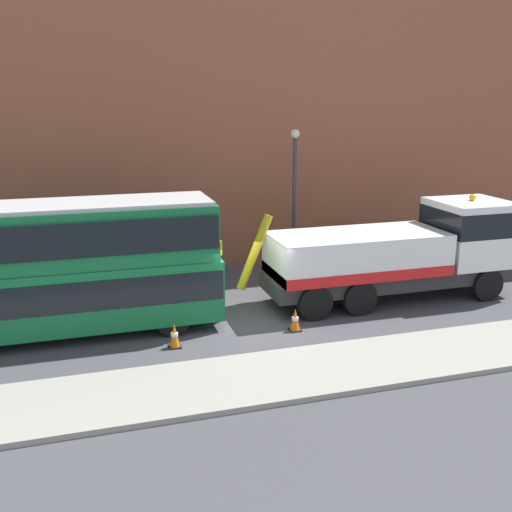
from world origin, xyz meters
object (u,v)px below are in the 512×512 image
at_px(double_decker_bus, 33,266).
at_px(street_lamp, 294,189).
at_px(traffic_cone_near_bus, 174,336).
at_px(traffic_cone_midway, 295,320).
at_px(recovery_tow_truck, 402,251).

xyz_separation_m(double_decker_bus, street_lamp, (9.77, 4.29, 1.24)).
relative_size(double_decker_bus, street_lamp, 1.90).
xyz_separation_m(double_decker_bus, traffic_cone_near_bus, (3.80, -1.98, -1.89)).
relative_size(double_decker_bus, traffic_cone_midway, 15.35).
height_order(double_decker_bus, traffic_cone_near_bus, double_decker_bus).
bearing_deg(street_lamp, recovery_tow_truck, -59.47).
distance_m(traffic_cone_near_bus, traffic_cone_midway, 3.80).
bearing_deg(street_lamp, double_decker_bus, -156.32).
bearing_deg(double_decker_bus, recovery_tow_truck, 0.03).
relative_size(traffic_cone_midway, street_lamp, 0.12).
xyz_separation_m(recovery_tow_truck, street_lamp, (-2.53, 4.29, 1.71)).
xyz_separation_m(traffic_cone_midway, street_lamp, (2.19, 6.09, 3.13)).
bearing_deg(traffic_cone_midway, street_lamp, 70.25).
bearing_deg(recovery_tow_truck, street_lamp, 120.57).
bearing_deg(traffic_cone_midway, traffic_cone_near_bus, -177.41).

